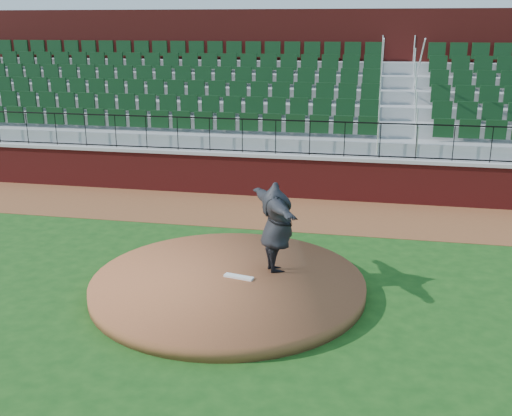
{
  "coord_description": "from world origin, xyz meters",
  "views": [
    {
      "loc": [
        2.35,
        -10.32,
        5.0
      ],
      "look_at": [
        0.0,
        1.5,
        1.3
      ],
      "focal_mm": 42.27,
      "sensor_mm": 36.0,
      "label": 1
    }
  ],
  "objects": [
    {
      "name": "pitchers_mound",
      "position": [
        -0.29,
        0.15,
        0.12
      ],
      "size": [
        5.32,
        5.32,
        0.25
      ],
      "primitive_type": "cylinder",
      "color": "brown",
      "rests_on": "ground"
    },
    {
      "name": "ground",
      "position": [
        0.0,
        0.0,
        0.0
      ],
      "size": [
        90.0,
        90.0,
        0.0
      ],
      "primitive_type": "plane",
      "color": "#164112",
      "rests_on": "ground"
    },
    {
      "name": "wall_cap",
      "position": [
        0.0,
        7.0,
        1.25
      ],
      "size": [
        34.0,
        0.45,
        0.1
      ],
      "primitive_type": "cube",
      "color": "#B7B7B7",
      "rests_on": "field_wall"
    },
    {
      "name": "pitcher",
      "position": [
        0.56,
        0.74,
        1.17
      ],
      "size": [
        1.61,
        2.28,
        1.84
      ],
      "primitive_type": "imported",
      "rotation": [
        0.0,
        0.0,
        2.06
      ],
      "color": "black",
      "rests_on": "pitchers_mound"
    },
    {
      "name": "pitching_rubber",
      "position": [
        -0.09,
        0.23,
        0.27
      ],
      "size": [
        0.61,
        0.27,
        0.04
      ],
      "primitive_type": "cube",
      "rotation": [
        0.0,
        0.0,
        -0.21
      ],
      "color": "white",
      "rests_on": "pitchers_mound"
    },
    {
      "name": "warning_track",
      "position": [
        0.0,
        5.4,
        0.01
      ],
      "size": [
        34.0,
        3.2,
        0.01
      ],
      "primitive_type": "cube",
      "color": "brown",
      "rests_on": "ground"
    },
    {
      "name": "field_wall",
      "position": [
        0.0,
        7.0,
        0.6
      ],
      "size": [
        34.0,
        0.35,
        1.2
      ],
      "primitive_type": "cube",
      "color": "maroon",
      "rests_on": "ground"
    },
    {
      "name": "concourse_wall",
      "position": [
        0.0,
        12.52,
        2.75
      ],
      "size": [
        34.0,
        0.5,
        5.5
      ],
      "primitive_type": "cube",
      "color": "maroon",
      "rests_on": "ground"
    },
    {
      "name": "wall_railing",
      "position": [
        0.0,
        7.0,
        1.8
      ],
      "size": [
        34.0,
        0.05,
        1.0
      ],
      "primitive_type": null,
      "color": "black",
      "rests_on": "wall_cap"
    },
    {
      "name": "seating_stands",
      "position": [
        0.0,
        9.72,
        2.3
      ],
      "size": [
        34.0,
        5.1,
        4.6
      ],
      "primitive_type": null,
      "color": "gray",
      "rests_on": "ground"
    }
  ]
}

